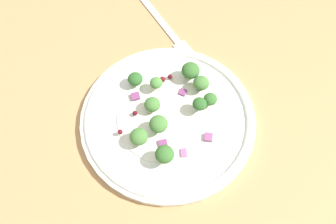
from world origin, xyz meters
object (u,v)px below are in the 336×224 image
(broccoli_floret_0, at_px, (135,79))
(broccoli_floret_1, at_px, (210,99))
(broccoli_floret_2, at_px, (199,82))
(fork, at_px, (166,26))
(plate, at_px, (168,118))

(broccoli_floret_0, bearing_deg, broccoli_floret_1, -173.12)
(broccoli_floret_0, xyz_separation_m, broccoli_floret_2, (-0.09, -0.03, 0.00))
(broccoli_floret_0, height_order, fork, broccoli_floret_0)
(broccoli_floret_0, bearing_deg, plate, 156.27)
(plate, height_order, broccoli_floret_1, broccoli_floret_1)
(broccoli_floret_2, relative_size, fork, 0.16)
(broccoli_floret_0, xyz_separation_m, broccoli_floret_1, (-0.12, -0.01, 0.00))
(broccoli_floret_1, relative_size, fork, 0.13)
(broccoli_floret_0, height_order, broccoli_floret_2, broccoli_floret_2)
(plate, distance_m, broccoli_floret_0, 0.08)
(plate, relative_size, broccoli_floret_1, 12.69)
(plate, height_order, fork, plate)
(broccoli_floret_2, bearing_deg, fork, -44.53)
(broccoli_floret_2, distance_m, fork, 0.15)
(plate, bearing_deg, broccoli_floret_2, -108.36)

